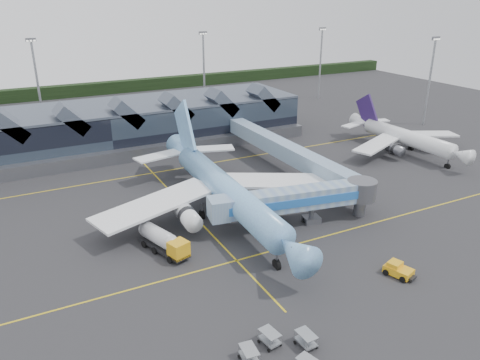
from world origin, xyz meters
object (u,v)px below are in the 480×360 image
regional_jet (403,136)px  pushback_tug (398,270)px  main_airliner (222,187)px  jet_bridge (306,199)px  fuel_truck (162,240)px

regional_jet → pushback_tug: bearing=-137.6°
main_airliner → regional_jet: 49.24m
jet_bridge → pushback_tug: jet_bridge is taller
regional_jet → pushback_tug: regional_jet is taller
fuel_truck → main_airliner: bearing=11.2°
pushback_tug → jet_bridge: bearing=79.6°
main_airliner → fuel_truck: 14.30m
main_airliner → jet_bridge: size_ratio=1.80×
jet_bridge → fuel_truck: 21.99m
fuel_truck → pushback_tug: bearing=-56.3°
main_airliner → fuel_truck: main_airliner is taller
regional_jet → pushback_tug: size_ratio=7.86×
regional_jet → fuel_truck: regional_jet is taller
main_airliner → pushback_tug: bearing=-63.1°
fuel_truck → regional_jet: bearing=-2.5°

